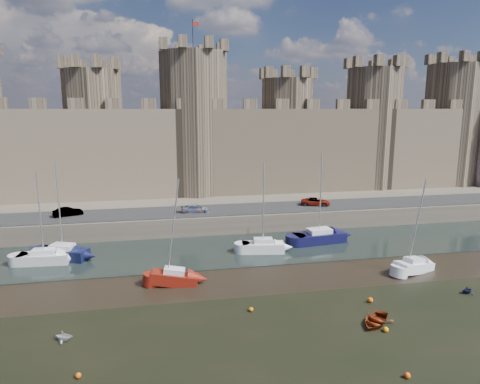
{
  "coord_description": "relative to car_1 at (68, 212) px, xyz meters",
  "views": [
    {
      "loc": [
        -4.38,
        -23.91,
        16.61
      ],
      "look_at": [
        4.61,
        22.0,
        7.42
      ],
      "focal_mm": 32.0,
      "sensor_mm": 36.0,
      "label": 1
    }
  ],
  "objects": [
    {
      "name": "car_3",
      "position": [
        34.54,
        -0.3,
        -0.02
      ],
      "size": [
        4.67,
        3.25,
        1.18
      ],
      "primitive_type": "imported",
      "rotation": [
        0.0,
        0.0,
        1.24
      ],
      "color": "gray",
      "rests_on": "quay"
    },
    {
      "name": "dinghy_7",
      "position": [
        39.17,
        -26.56,
        -2.78
      ],
      "size": [
        1.49,
        1.36,
        0.66
      ],
      "primitive_type": "imported",
      "rotation": [
        1.57,
        0.0,
        1.82
      ],
      "color": "black",
      "rests_on": "ground"
    },
    {
      "name": "water_channel",
      "position": [
        16.21,
        -10.44,
        -3.07
      ],
      "size": [
        160.0,
        12.0,
        0.08
      ],
      "primitive_type": "cube",
      "color": "black",
      "rests_on": "ground"
    },
    {
      "name": "sailboat_4",
      "position": [
        13.09,
        -19.35,
        -2.36
      ],
      "size": [
        4.59,
        2.29,
        10.29
      ],
      "rotation": [
        0.0,
        0.0,
        -0.13
      ],
      "color": "maroon",
      "rests_on": "ground"
    },
    {
      "name": "buoy_5",
      "position": [
        28.33,
        -31.39,
        -2.91
      ],
      "size": [
        0.41,
        0.41,
        0.41
      ],
      "primitive_type": "sphere",
      "color": "orange",
      "rests_on": "ground"
    },
    {
      "name": "sailboat_2",
      "position": [
        23.63,
        -12.08,
        -2.28
      ],
      "size": [
        5.11,
        2.65,
        10.5
      ],
      "rotation": [
        0.0,
        0.0,
        -0.16
      ],
      "color": "white",
      "rests_on": "ground"
    },
    {
      "name": "castle",
      "position": [
        15.57,
        13.56,
        8.56
      ],
      "size": [
        108.5,
        11.0,
        29.0
      ],
      "color": "#42382B",
      "rests_on": "quay"
    },
    {
      "name": "buoy_1",
      "position": [
        19.05,
        -26.22,
        -2.92
      ],
      "size": [
        0.39,
        0.39,
        0.39
      ],
      "primitive_type": "sphere",
      "color": "orange",
      "rests_on": "ground"
    },
    {
      "name": "sailboat_1",
      "position": [
        1.2,
        -10.13,
        -2.26
      ],
      "size": [
        5.9,
        3.97,
        11.01
      ],
      "rotation": [
        0.0,
        0.0,
        -0.37
      ],
      "color": "black",
      "rests_on": "ground"
    },
    {
      "name": "buoy_2",
      "position": [
        26.72,
        -36.82,
        -2.92
      ],
      "size": [
        0.4,
        0.4,
        0.4
      ],
      "primitive_type": "sphere",
      "color": "#FA4A0B",
      "rests_on": "ground"
    },
    {
      "name": "sailboat_3",
      "position": [
        31.41,
        -9.88,
        -2.26
      ],
      "size": [
        6.73,
        3.27,
        11.35
      ],
      "rotation": [
        0.0,
        0.0,
        0.12
      ],
      "color": "black",
      "rests_on": "ground"
    },
    {
      "name": "road",
      "position": [
        16.21,
        -0.44,
        -0.56
      ],
      "size": [
        160.0,
        7.0,
        0.1
      ],
      "primitive_type": "cube",
      "color": "black",
      "rests_on": "quay"
    },
    {
      "name": "car_1",
      "position": [
        0.0,
        0.0,
        0.0
      ],
      "size": [
        3.95,
        2.49,
        1.23
      ],
      "primitive_type": "imported",
      "rotation": [
        0.0,
        0.0,
        1.92
      ],
      "color": "gray",
      "rests_on": "quay"
    },
    {
      "name": "buoy_3",
      "position": [
        29.59,
        -26.57,
        -2.87
      ],
      "size": [
        0.48,
        0.48,
        0.48
      ],
      "primitive_type": "sphere",
      "color": "#EF600A",
      "rests_on": "ground"
    },
    {
      "name": "sailboat_5",
      "position": [
        37.42,
        -20.85,
        -2.4
      ],
      "size": [
        4.85,
        3.21,
        9.76
      ],
      "rotation": [
        0.0,
        0.0,
        0.35
      ],
      "color": "white",
      "rests_on": "ground"
    },
    {
      "name": "car_2",
      "position": [
        16.77,
        -1.2,
        -0.06
      ],
      "size": [
        3.93,
        1.77,
        1.12
      ],
      "primitive_type": "imported",
      "rotation": [
        0.0,
        0.0,
        1.52
      ],
      "color": "gray",
      "rests_on": "quay"
    },
    {
      "name": "dinghy_3",
      "position": [
        4.7,
        -28.01,
        -2.75
      ],
      "size": [
        1.67,
        1.54,
        0.73
      ],
      "primitive_type": "imported",
      "rotation": [
        1.57,
        0.0,
        1.27
      ],
      "color": "silver",
      "rests_on": "ground"
    },
    {
      "name": "ground",
      "position": [
        16.21,
        -34.44,
        -3.11
      ],
      "size": [
        160.0,
        160.0,
        0.0
      ],
      "primitive_type": "plane",
      "color": "black",
      "rests_on": "ground"
    },
    {
      "name": "sailboat_0",
      "position": [
        -0.57,
        -11.05,
        -2.33
      ],
      "size": [
        5.49,
        2.48,
        10.0
      ],
      "rotation": [
        0.0,
        0.0,
        -0.08
      ],
      "color": "silver",
      "rests_on": "ground"
    },
    {
      "name": "quay",
      "position": [
        16.21,
        25.56,
        -1.86
      ],
      "size": [
        160.0,
        60.0,
        2.5
      ],
      "primitive_type": "cube",
      "color": "#4C443A",
      "rests_on": "ground"
    },
    {
      "name": "buoy_0",
      "position": [
        6.5,
        -32.86,
        -2.93
      ],
      "size": [
        0.38,
        0.38,
        0.38
      ],
      "primitive_type": "sphere",
      "color": "#EA540A",
      "rests_on": "ground"
    },
    {
      "name": "dinghy_4",
      "position": [
        28.11,
        -30.21,
        -2.79
      ],
      "size": [
        3.81,
        3.71,
        0.64
      ],
      "primitive_type": "imported",
      "rotation": [
        1.57,
        0.0,
        5.42
      ],
      "color": "maroon",
      "rests_on": "ground"
    }
  ]
}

